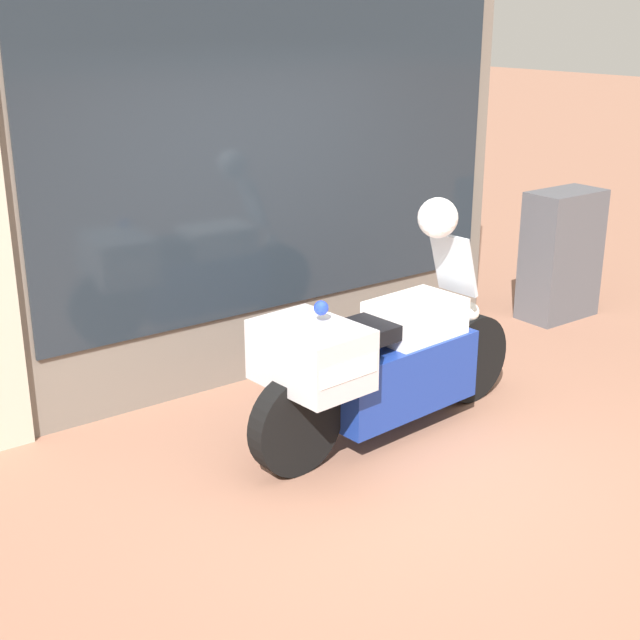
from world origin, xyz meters
The scene contains 6 objects.
ground_plane centered at (0.00, 0.00, 0.00)m, with size 60.00×60.00×0.00m, color #8E604C.
shop_building centered at (-0.40, 2.00, 1.77)m, with size 5.13×0.55×3.54m.
window_display centered at (0.40, 2.03, 0.44)m, with size 3.74×0.30×1.78m.
paramedic_motorcycle centered at (0.22, 0.45, 0.54)m, with size 2.29×0.72×1.29m.
utility_cabinet centered at (3.17, 1.35, 0.59)m, with size 0.72×0.40×1.18m, color #4C4C51.
white_helmet centered at (0.75, 0.49, 1.42)m, with size 0.27×0.27×0.27m, color white.
Camera 1 is at (-3.27, -3.62, 2.72)m, focal length 50.00 mm.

